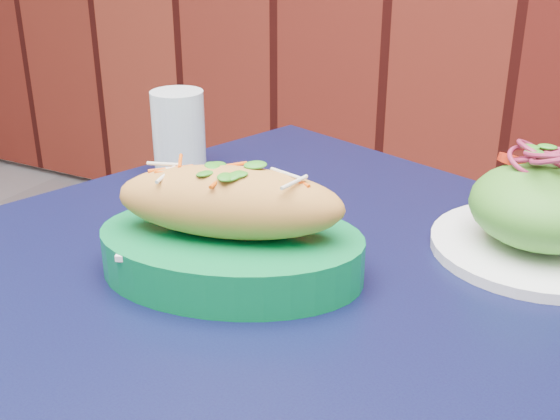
% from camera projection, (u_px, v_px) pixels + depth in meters
% --- Properties ---
extents(cafe_table, '(1.01, 1.01, 0.75)m').
position_uv_depth(cafe_table, '(282.00, 361.00, 0.74)').
color(cafe_table, black).
rests_on(cafe_table, ground).
extents(banh_mi_basket, '(0.31, 0.25, 0.13)m').
position_uv_depth(banh_mi_basket, '(231.00, 232.00, 0.71)').
color(banh_mi_basket, '#077337').
rests_on(banh_mi_basket, cafe_table).
extents(salad_plate, '(0.23, 0.23, 0.13)m').
position_uv_depth(salad_plate, '(542.00, 212.00, 0.76)').
color(salad_plate, white).
rests_on(salad_plate, cafe_table).
extents(water_glass, '(0.07, 0.07, 0.12)m').
position_uv_depth(water_glass, '(179.00, 133.00, 0.98)').
color(water_glass, silver).
rests_on(water_glass, cafe_table).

